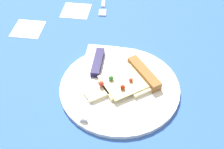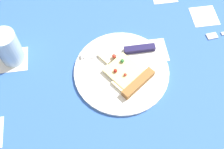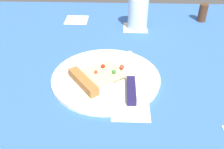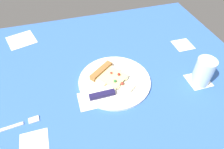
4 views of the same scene
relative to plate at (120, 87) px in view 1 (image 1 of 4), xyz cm
name	(u,v)px [view 1 (image 1 of 4)]	position (x,y,z in cm)	size (l,w,h in cm)	color
ground_plane	(120,111)	(-5.83, -0.87, -2.02)	(110.64, 110.64, 3.00)	#3360B7
plate	(120,87)	(0.00, 0.00, 0.00)	(29.67, 29.67, 1.05)	white
pizza_slice	(129,80)	(1.51, -2.04, 1.32)	(16.60, 18.64, 2.60)	beige
knife	(95,75)	(2.40, 6.69, 1.13)	(24.01, 2.25, 2.45)	silver
fork	(103,4)	(37.54, 10.01, -0.12)	(15.40, 3.39, 0.80)	silver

